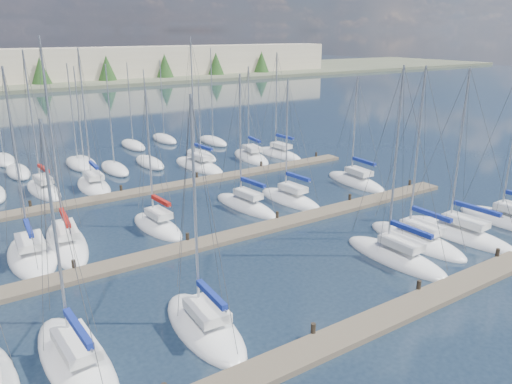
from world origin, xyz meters
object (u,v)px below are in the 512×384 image
sailboat_b (76,361)px  sailboat_o (94,186)px  sailboat_n (44,190)px  sailboat_m (356,182)px  sailboat_g (509,221)px  sailboat_h (32,255)px  sailboat_d (395,257)px  sailboat_k (246,206)px  sailboat_e (416,240)px  sailboat_l (290,199)px  sailboat_q (251,157)px  sailboat_r (279,154)px  sailboat_j (158,226)px  sailboat_f (458,234)px  sailboat_i (66,243)px  sailboat_c (205,327)px  sailboat_p (199,166)px

sailboat_b → sailboat_o: 28.24m
sailboat_n → sailboat_m: size_ratio=1.23×
sailboat_g → sailboat_h: (-33.00, 14.44, -0.01)m
sailboat_o → sailboat_d: bearing=-63.3°
sailboat_k → sailboat_b: bearing=-148.9°
sailboat_d → sailboat_e: bearing=15.5°
sailboat_n → sailboat_l: bearing=-45.0°
sailboat_q → sailboat_m: bearing=-69.0°
sailboat_k → sailboat_h: size_ratio=0.91×
sailboat_o → sailboat_h: size_ratio=1.05×
sailboat_n → sailboat_d: size_ratio=1.03×
sailboat_m → sailboat_g: bearing=-77.7°
sailboat_l → sailboat_o: 19.43m
sailboat_n → sailboat_o: bearing=-22.2°
sailboat_m → sailboat_d: bearing=-122.9°
sailboat_r → sailboat_e: sailboat_e is taller
sailboat_k → sailboat_e: sailboat_e is taller
sailboat_n → sailboat_o: sailboat_o is taller
sailboat_l → sailboat_k: bearing=164.5°
sailboat_k → sailboat_d: bearing=-85.0°
sailboat_j → sailboat_m: sailboat_j is taller
sailboat_f → sailboat_i: 28.85m
sailboat_j → sailboat_d: size_ratio=0.85×
sailboat_g → sailboat_m: 14.92m
sailboat_m → sailboat_e: bearing=-114.5°
sailboat_n → sailboat_m: bearing=-33.0°
sailboat_h → sailboat_e: bearing=-24.4°
sailboat_c → sailboat_e: bearing=7.4°
sailboat_i → sailboat_h: 2.65m
sailboat_i → sailboat_m: (28.11, -0.58, -0.01)m
sailboat_g → sailboat_i: size_ratio=0.93×
sailboat_f → sailboat_j: 22.90m
sailboat_p → sailboat_o: (-12.18, -1.23, 0.01)m
sailboat_g → sailboat_n: 41.38m
sailboat_g → sailboat_h: bearing=154.5°
sailboat_g → sailboat_i: (-30.50, 15.31, 0.01)m
sailboat_p → sailboat_h: sailboat_p is taller
sailboat_e → sailboat_f: bearing=-15.2°
sailboat_g → sailboat_b: sailboat_g is taller
sailboat_k → sailboat_m: size_ratio=1.08×
sailboat_q → sailboat_n: size_ratio=0.83×
sailboat_e → sailboat_c: sailboat_e is taller
sailboat_g → sailboat_r: size_ratio=1.08×
sailboat_r → sailboat_e: bearing=-109.4°
sailboat_q → sailboat_r: (3.69, -0.71, 0.02)m
sailboat_r → sailboat_h: (-31.18, -14.08, -0.01)m
sailboat_c → sailboat_o: (2.55, 27.66, 0.01)m
sailboat_i → sailboat_b: (-3.07, -14.15, -0.02)m
sailboat_q → sailboat_d: bearing=-95.2°
sailboat_b → sailboat_o: size_ratio=0.86×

